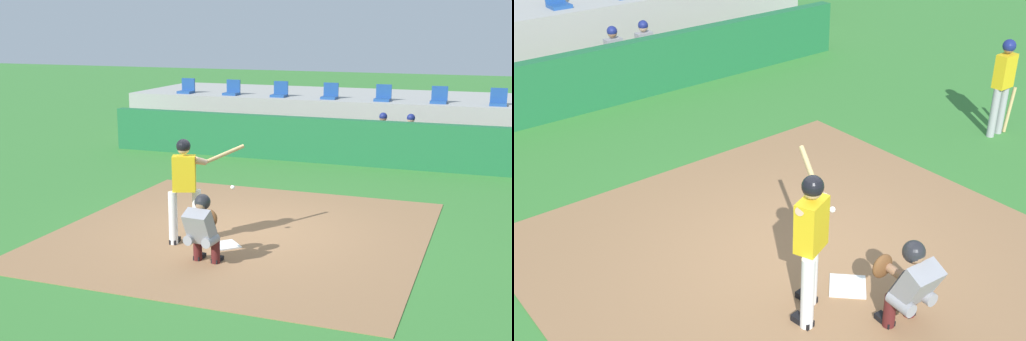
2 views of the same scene
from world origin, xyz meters
TOP-DOWN VIEW (x-y plane):
  - ground_plane at (0.00, 0.00)m, footprint 80.00×80.00m
  - dirt_infield at (0.00, 0.00)m, footprint 6.40×6.40m
  - home_plate at (0.00, -0.80)m, footprint 0.62×0.62m
  - batter_at_plate at (-0.68, -0.84)m, footprint 0.96×1.19m
  - catcher_crouched at (0.01, -1.68)m, footprint 0.50×1.59m
  - dugout_wall at (0.00, 6.50)m, footprint 13.00×0.30m
  - dugout_bench at (0.00, 7.50)m, footprint 11.80×0.44m
  - dugout_player_0 at (1.17, 7.34)m, footprint 0.49×0.70m
  - dugout_player_1 at (1.91, 7.34)m, footprint 0.49×0.70m
  - stands_platform at (0.00, 10.90)m, footprint 15.00×4.40m
  - stadium_seat_0 at (-5.69, 9.38)m, footprint 0.46×0.46m
  - stadium_seat_1 at (-4.06, 9.38)m, footprint 0.46×0.46m
  - stadium_seat_2 at (-2.44, 9.38)m, footprint 0.46×0.46m
  - stadium_seat_3 at (-0.81, 9.38)m, footprint 0.46×0.46m
  - stadium_seat_4 at (0.81, 9.38)m, footprint 0.46×0.46m
  - stadium_seat_5 at (2.44, 9.38)m, footprint 0.46×0.46m
  - stadium_seat_6 at (4.06, 9.38)m, footprint 0.46×0.46m

SIDE VIEW (x-z plane):
  - ground_plane at x=0.00m, z-range 0.00..0.00m
  - dirt_infield at x=0.00m, z-range 0.00..0.01m
  - home_plate at x=0.00m, z-range 0.01..0.04m
  - dugout_bench at x=0.00m, z-range 0.00..0.45m
  - dugout_wall at x=0.00m, z-range 0.00..1.20m
  - catcher_crouched at x=0.01m, z-range 0.05..1.17m
  - dugout_player_0 at x=1.17m, z-range 0.02..1.32m
  - dugout_player_1 at x=1.91m, z-range 0.02..1.32m
  - stands_platform at x=0.00m, z-range 0.00..1.40m
  - batter_at_plate at x=-0.68m, z-range 0.13..1.94m
  - stadium_seat_0 at x=-5.69m, z-range 1.29..1.77m
  - stadium_seat_1 at x=-4.06m, z-range 1.29..1.77m
  - stadium_seat_2 at x=-2.44m, z-range 1.29..1.77m
  - stadium_seat_3 at x=-0.81m, z-range 1.29..1.77m
  - stadium_seat_4 at x=0.81m, z-range 1.29..1.77m
  - stadium_seat_5 at x=2.44m, z-range 1.29..1.77m
  - stadium_seat_6 at x=4.06m, z-range 1.29..1.77m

